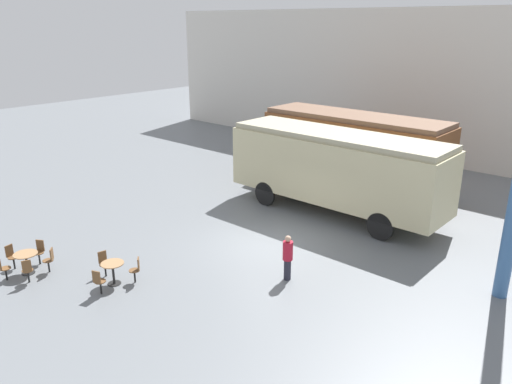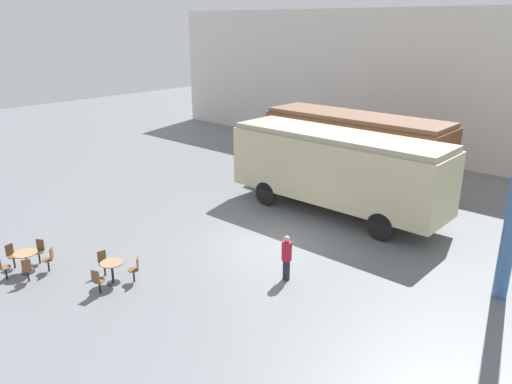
{
  "view_description": "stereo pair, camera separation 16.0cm",
  "coord_description": "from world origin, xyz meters",
  "px_view_note": "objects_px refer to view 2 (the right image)",
  "views": [
    {
      "loc": [
        11.39,
        -13.42,
        8.19
      ],
      "look_at": [
        -1.34,
        1.0,
        1.6
      ],
      "focal_mm": 35.0,
      "sensor_mm": 36.0,
      "label": 1
    },
    {
      "loc": [
        11.51,
        -13.31,
        8.19
      ],
      "look_at": [
        -1.34,
        1.0,
        1.6
      ],
      "focal_mm": 35.0,
      "sensor_mm": 36.0,
      "label": 2
    }
  ],
  "objects_px": {
    "passenger_coach_vintage": "(337,166)",
    "cafe_table_near": "(112,268)",
    "cafe_table_mid": "(26,257)",
    "visitor_person": "(287,256)",
    "passenger_coach_wooden": "(355,145)",
    "cafe_chair_0": "(97,280)"
  },
  "relations": [
    {
      "from": "passenger_coach_vintage",
      "to": "visitor_person",
      "type": "height_order",
      "value": "passenger_coach_vintage"
    },
    {
      "from": "cafe_table_mid",
      "to": "cafe_chair_0",
      "type": "bearing_deg",
      "value": 15.15
    },
    {
      "from": "passenger_coach_wooden",
      "to": "visitor_person",
      "type": "xyz_separation_m",
      "value": [
        3.69,
        -10.17,
        -1.35
      ]
    },
    {
      "from": "passenger_coach_vintage",
      "to": "cafe_chair_0",
      "type": "height_order",
      "value": "passenger_coach_vintage"
    },
    {
      "from": "passenger_coach_wooden",
      "to": "cafe_chair_0",
      "type": "distance_m",
      "value": 14.98
    },
    {
      "from": "cafe_table_mid",
      "to": "visitor_person",
      "type": "distance_m",
      "value": 8.89
    },
    {
      "from": "passenger_coach_vintage",
      "to": "cafe_table_mid",
      "type": "bearing_deg",
      "value": -111.79
    },
    {
      "from": "visitor_person",
      "to": "passenger_coach_vintage",
      "type": "bearing_deg",
      "value": 109.52
    },
    {
      "from": "passenger_coach_wooden",
      "to": "passenger_coach_vintage",
      "type": "bearing_deg",
      "value": -69.41
    },
    {
      "from": "passenger_coach_wooden",
      "to": "passenger_coach_vintage",
      "type": "distance_m",
      "value": 4.2
    },
    {
      "from": "cafe_chair_0",
      "to": "visitor_person",
      "type": "bearing_deg",
      "value": -59.52
    },
    {
      "from": "visitor_person",
      "to": "cafe_table_near",
      "type": "bearing_deg",
      "value": -135.42
    },
    {
      "from": "passenger_coach_vintage",
      "to": "cafe_table_near",
      "type": "xyz_separation_m",
      "value": [
        -1.87,
        -10.26,
        -1.62
      ]
    },
    {
      "from": "passenger_coach_wooden",
      "to": "cafe_chair_0",
      "type": "xyz_separation_m",
      "value": [
        -0.13,
        -14.89,
        -1.69
      ]
    },
    {
      "from": "passenger_coach_vintage",
      "to": "cafe_table_mid",
      "type": "relative_size",
      "value": 12.48
    },
    {
      "from": "passenger_coach_wooden",
      "to": "visitor_person",
      "type": "distance_m",
      "value": 10.9
    },
    {
      "from": "passenger_coach_vintage",
      "to": "cafe_table_mid",
      "type": "xyz_separation_m",
      "value": [
        -4.71,
        -11.8,
        -1.62
      ]
    },
    {
      "from": "passenger_coach_vintage",
      "to": "cafe_table_near",
      "type": "height_order",
      "value": "passenger_coach_vintage"
    },
    {
      "from": "cafe_table_near",
      "to": "passenger_coach_wooden",
      "type": "bearing_deg",
      "value": 88.41
    },
    {
      "from": "cafe_table_mid",
      "to": "cafe_chair_0",
      "type": "xyz_separation_m",
      "value": [
        3.11,
        0.84,
        -0.06
      ]
    },
    {
      "from": "cafe_table_mid",
      "to": "cafe_chair_0",
      "type": "relative_size",
      "value": 0.91
    },
    {
      "from": "cafe_table_near",
      "to": "cafe_chair_0",
      "type": "bearing_deg",
      "value": -69.46
    }
  ]
}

